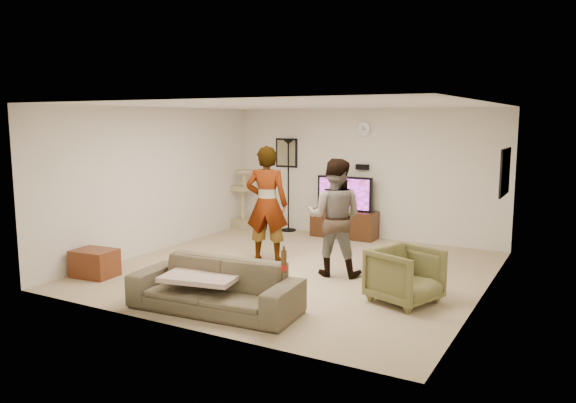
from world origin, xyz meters
The scene contains 24 objects.
floor centered at (0.00, 0.00, -0.01)m, with size 5.50×5.50×0.02m, color tan.
ceiling centered at (0.00, 0.00, 2.51)m, with size 5.50×5.50×0.02m, color white.
wall_back centered at (0.00, 2.75, 1.25)m, with size 5.50×0.04×2.50m, color silver.
wall_front centered at (0.00, -2.75, 1.25)m, with size 5.50×0.04×2.50m, color silver.
wall_left centered at (-2.75, 0.00, 1.25)m, with size 0.04×5.50×2.50m, color silver.
wall_right centered at (2.75, 0.00, 1.25)m, with size 0.04×5.50×2.50m, color silver.
wall_clock centered at (0.00, 2.72, 2.10)m, with size 0.26×0.26×0.04m, color white.
wall_speaker centered at (0.00, 2.69, 1.38)m, with size 0.25×0.10×0.10m, color black.
picture_back centered at (-1.70, 2.73, 1.60)m, with size 0.42×0.03×0.52m, color #767255.
picture_right centered at (2.73, 1.60, 1.50)m, with size 0.03×0.78×0.62m, color #F08F4C.
tv_stand centered at (-0.28, 2.50, 0.27)m, with size 1.28×0.45×0.54m, color #321B0D.
console_box centered at (-0.27, 2.11, 0.04)m, with size 0.40×0.30×0.07m, color #B0B0BB.
tv centered at (-0.28, 2.50, 0.87)m, with size 1.12×0.08×0.67m, color black.
tv_screen centered at (-0.28, 2.46, 0.87)m, with size 1.03×0.01×0.59m, color #BC2CE9.
floor_lamp centered at (-1.56, 2.55, 0.95)m, with size 0.32×0.32×1.90m, color black.
cat_tree centered at (-2.53, 2.32, 0.63)m, with size 0.40×0.40×1.26m, color tan.
person_left centered at (-0.67, 0.24, 0.94)m, with size 0.68×0.45×1.88m, color #A0A0A0.
person_right centered at (0.63, 0.01, 0.87)m, with size 0.84×0.66×1.73m, color #425096.
sofa centered at (0.03, -2.12, 0.30)m, with size 2.07×0.81×0.61m, color brown.
throw_blanket centered at (-0.15, -2.12, 0.41)m, with size 0.90×0.70×0.06m, color beige.
beer_bottle centered at (0.98, -2.12, 0.73)m, with size 0.06×0.06×0.25m, color #462E12.
armchair centered at (1.93, -0.71, 0.35)m, with size 0.75×0.77×0.70m, color brown.
side_table centered at (-2.40, -1.79, 0.20)m, with size 0.60×0.45×0.40m, color #532512.
toy_ball centered at (-0.87, -0.24, 0.04)m, with size 0.09×0.09×0.09m, color #0F9679.
Camera 1 is at (3.92, -7.30, 2.29)m, focal length 34.52 mm.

